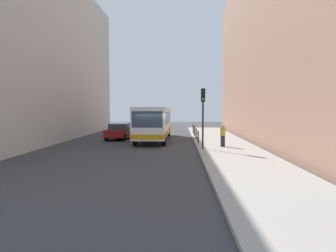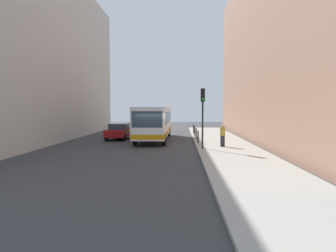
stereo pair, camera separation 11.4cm
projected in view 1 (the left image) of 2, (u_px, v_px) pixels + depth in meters
name	position (u px, v px, depth m)	size (l,w,h in m)	color
ground_plane	(154.00, 146.00, 22.96)	(80.00, 80.00, 0.00)	#38383A
sidewalk	(225.00, 146.00, 22.75)	(4.40, 40.00, 0.15)	#9E9991
building_left	(29.00, 54.00, 26.92)	(7.00, 32.00, 15.54)	#BCB7AD
building_right	(290.00, 47.00, 26.01)	(7.00, 32.00, 16.37)	#936B56
bus	(154.00, 121.00, 27.53)	(2.64, 11.05, 3.00)	white
car_beside_bus	(120.00, 131.00, 28.39)	(2.02, 4.48, 1.48)	maroon
traffic_light	(203.00, 107.00, 20.50)	(0.28, 0.33, 4.10)	black
bollard_near	(198.00, 137.00, 24.21)	(0.11, 0.11, 0.95)	black
bollard_mid	(196.00, 134.00, 27.07)	(0.11, 0.11, 0.95)	black
bollard_far	(195.00, 131.00, 29.94)	(0.11, 0.11, 0.95)	black
bollard_farthest	(193.00, 129.00, 32.80)	(0.11, 0.11, 0.95)	black
pedestrian_near_signal	(223.00, 135.00, 21.71)	(0.38, 0.38, 1.63)	#26262D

